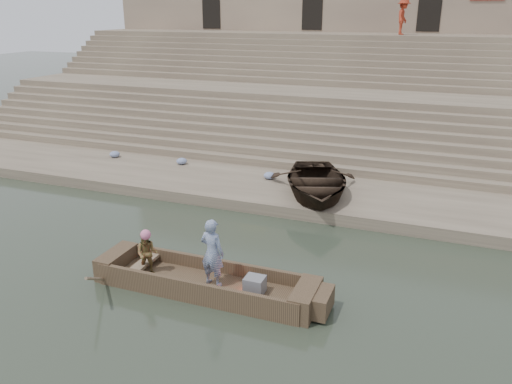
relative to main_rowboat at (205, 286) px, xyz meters
The scene contains 14 objects.
ground 1.97m from the main_rowboat, 151.59° to the right, with size 120.00×120.00×0.00m, color #2C3729.
lower_landing 7.27m from the main_rowboat, 103.73° to the left, with size 32.00×4.00×0.40m, color gray.
mid_landing 14.72m from the main_rowboat, 96.76° to the left, with size 32.00×3.00×2.80m, color gray.
upper_landing 21.78m from the main_rowboat, 94.58° to the left, with size 32.00×3.00×5.20m, color gray.
ghat_steps 16.44m from the main_rowboat, 96.06° to the left, with size 32.00×11.00×5.20m.
building_wall 26.20m from the main_rowboat, 93.86° to the left, with size 32.00×5.07×11.20m.
main_rowboat is the anchor object (origin of this frame).
rowboat_trim 0.29m from the main_rowboat, ahead, with size 6.04×2.63×1.80m.
standing_man 0.99m from the main_rowboat, ahead, with size 0.62×0.41×1.70m, color navy.
rowing_man 1.67m from the main_rowboat, behind, with size 0.55×0.43×1.13m, color #28782C.
television 1.34m from the main_rowboat, ahead, with size 0.46×0.42×0.40m.
beached_rowboat 6.74m from the main_rowboat, 81.15° to the left, with size 3.17×4.43×0.92m, color #2D2116.
pedestrian 21.63m from the main_rowboat, 84.30° to the left, with size 1.22×0.70×1.88m, color #A12F1B.
cloth_bundles 9.40m from the main_rowboat, 121.32° to the left, with size 7.81×0.98×0.26m.
Camera 1 is at (6.83, -8.88, 6.51)m, focal length 35.78 mm.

